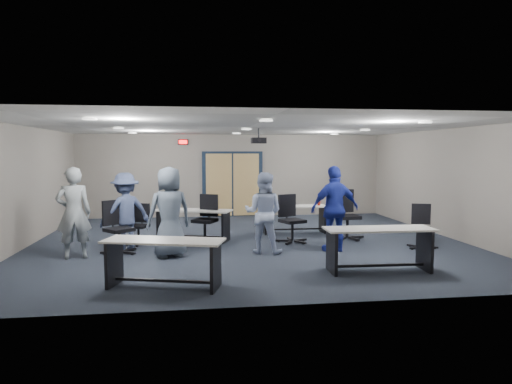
{
  "coord_description": "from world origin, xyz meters",
  "views": [
    {
      "loc": [
        -1.29,
        -10.54,
        2.11
      ],
      "look_at": [
        0.12,
        -0.3,
        1.21
      ],
      "focal_mm": 32.0,
      "sensor_mm": 36.0,
      "label": 1
    }
  ],
  "objects": [
    {
      "name": "floor",
      "position": [
        0.0,
        0.0,
        0.0
      ],
      "size": [
        10.0,
        10.0,
        0.0
      ],
      "primitive_type": "plane",
      "color": "#1B212C",
      "rests_on": "ground"
    },
    {
      "name": "back_wall",
      "position": [
        0.0,
        4.5,
        1.35
      ],
      "size": [
        10.0,
        0.04,
        2.7
      ],
      "primitive_type": "cube",
      "color": "gray",
      "rests_on": "floor"
    },
    {
      "name": "front_wall",
      "position": [
        0.0,
        -4.5,
        1.35
      ],
      "size": [
        10.0,
        0.04,
        2.7
      ],
      "primitive_type": "cube",
      "color": "gray",
      "rests_on": "floor"
    },
    {
      "name": "left_wall",
      "position": [
        -5.0,
        0.0,
        1.35
      ],
      "size": [
        0.04,
        9.0,
        2.7
      ],
      "primitive_type": "cube",
      "color": "gray",
      "rests_on": "floor"
    },
    {
      "name": "right_wall",
      "position": [
        5.0,
        0.0,
        1.35
      ],
      "size": [
        0.04,
        9.0,
        2.7
      ],
      "primitive_type": "cube",
      "color": "gray",
      "rests_on": "floor"
    },
    {
      "name": "ceiling",
      "position": [
        0.0,
        0.0,
        2.7
      ],
      "size": [
        10.0,
        9.0,
        0.04
      ],
      "primitive_type": "cube",
      "color": "silver",
      "rests_on": "back_wall"
    },
    {
      "name": "double_door",
      "position": [
        0.0,
        4.46,
        1.05
      ],
      "size": [
        2.0,
        0.07,
        2.2
      ],
      "color": "black",
      "rests_on": "back_wall"
    },
    {
      "name": "exit_sign",
      "position": [
        -1.6,
        4.44,
        2.45
      ],
      "size": [
        0.32,
        0.07,
        0.18
      ],
      "color": "black",
      "rests_on": "back_wall"
    },
    {
      "name": "ceiling_projector",
      "position": [
        0.3,
        0.5,
        2.4
      ],
      "size": [
        0.35,
        0.32,
        0.37
      ],
      "color": "black",
      "rests_on": "ceiling"
    },
    {
      "name": "ceiling_can_lights",
      "position": [
        0.0,
        0.25,
        2.67
      ],
      "size": [
        6.24,
        5.74,
        0.02
      ],
      "primitive_type": null,
      "color": "white",
      "rests_on": "ceiling"
    },
    {
      "name": "table_front_left",
      "position": [
        -1.76,
        -3.4,
        0.52
      ],
      "size": [
        1.96,
        1.12,
        0.76
      ],
      "rotation": [
        0.0,
        0.0,
        -0.28
      ],
      "color": "beige",
      "rests_on": "floor"
    },
    {
      "name": "table_front_right",
      "position": [
        1.96,
        -2.95,
        0.53
      ],
      "size": [
        1.94,
        0.7,
        0.78
      ],
      "rotation": [
        0.0,
        0.0,
        -0.03
      ],
      "color": "beige",
      "rests_on": "floor"
    },
    {
      "name": "table_back_left",
      "position": [
        -1.31,
        0.42,
        0.51
      ],
      "size": [
        1.93,
        1.23,
        1.02
      ],
      "rotation": [
        0.0,
        0.0,
        -0.37
      ],
      "color": "beige",
      "rests_on": "floor"
    },
    {
      "name": "table_back_right",
      "position": [
        1.32,
        1.09,
        0.49
      ],
      "size": [
        1.77,
        0.59,
        0.83
      ],
      "rotation": [
        0.0,
        0.0,
        0.0
      ],
      "color": "beige",
      "rests_on": "floor"
    },
    {
      "name": "chair_back_a",
      "position": [
        -2.55,
        0.06,
        0.47
      ],
      "size": [
        0.75,
        0.75,
        0.93
      ],
      "primitive_type": null,
      "rotation": [
        0.0,
        0.0,
        -0.33
      ],
      "color": "black",
      "rests_on": "floor"
    },
    {
      "name": "chair_back_b",
      "position": [
        -1.03,
        0.16,
        0.56
      ],
      "size": [
        0.95,
        0.95,
        1.12
      ],
      "primitive_type": null,
      "rotation": [
        0.0,
        0.0,
        -0.48
      ],
      "color": "black",
      "rests_on": "floor"
    },
    {
      "name": "chair_back_c",
      "position": [
        1.0,
        -0.2,
        0.56
      ],
      "size": [
        0.91,
        0.91,
        1.12
      ],
      "primitive_type": null,
      "rotation": [
        0.0,
        0.0,
        0.37
      ],
      "color": "black",
      "rests_on": "floor"
    },
    {
      "name": "chair_back_d",
      "position": [
        2.43,
        0.06,
        0.6
      ],
      "size": [
        0.79,
        0.79,
        1.2
      ],
      "primitive_type": null,
      "rotation": [
        0.0,
        0.0,
        0.05
      ],
      "color": "black",
      "rests_on": "floor"
    },
    {
      "name": "chair_loose_left",
      "position": [
        -2.83,
        -0.86,
        0.56
      ],
      "size": [
        0.99,
        0.99,
        1.11
      ],
      "primitive_type": null,
      "rotation": [
        0.0,
        0.0,
        0.72
      ],
      "color": "black",
      "rests_on": "floor"
    },
    {
      "name": "chair_loose_right",
      "position": [
        3.68,
        -1.25,
        0.49
      ],
      "size": [
        0.77,
        0.77,
        0.97
      ],
      "primitive_type": null,
      "rotation": [
        0.0,
        0.0,
        -0.31
      ],
      "color": "black",
      "rests_on": "floor"
    },
    {
      "name": "person_gray",
      "position": [
        -3.65,
        -1.16,
        0.92
      ],
      "size": [
        0.75,
        0.57,
        1.83
      ],
      "primitive_type": "imported",
      "rotation": [
        0.0,
        0.0,
        3.36
      ],
      "color": "#90999D",
      "rests_on": "floor"
    },
    {
      "name": "person_plaid",
      "position": [
        -1.77,
        -1.27,
        0.92
      ],
      "size": [
        1.05,
        0.87,
        1.83
      ],
      "primitive_type": "imported",
      "rotation": [
        0.0,
        0.0,
        3.52
      ],
      "color": "slate",
      "rests_on": "floor"
    },
    {
      "name": "person_lightblue",
      "position": [
        0.16,
        -1.16,
        0.85
      ],
      "size": [
        1.0,
        0.9,
        1.7
      ],
      "primitive_type": "imported",
      "rotation": [
        0.0,
        0.0,
        2.77
      ],
      "color": "#A1B1D6",
      "rests_on": "floor"
    },
    {
      "name": "person_navy",
      "position": [
        1.69,
        -1.23,
        0.92
      ],
      "size": [
        1.13,
        0.6,
        1.83
      ],
      "primitive_type": "imported",
      "rotation": [
        0.0,
        0.0,
        3.29
      ],
      "color": "navy",
      "rests_on": "floor"
    },
    {
      "name": "person_back",
      "position": [
        -2.75,
        -0.47,
        0.84
      ],
      "size": [
        1.25,
        1.06,
        1.68
      ],
      "primitive_type": "imported",
      "rotation": [
        0.0,
        0.0,
        3.63
      ],
      "color": "#475581",
      "rests_on": "floor"
    }
  ]
}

